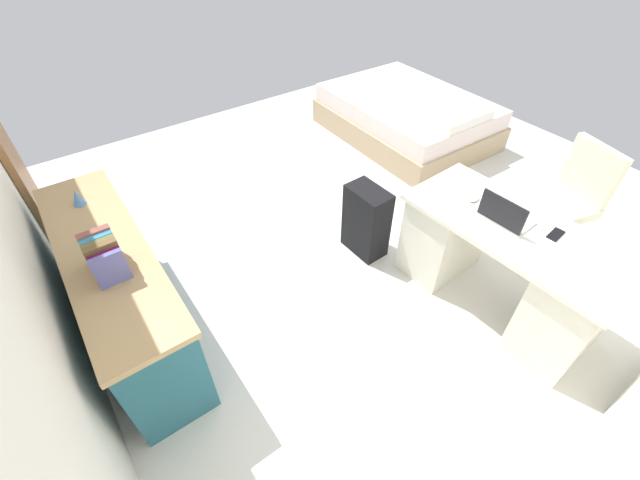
{
  "coord_description": "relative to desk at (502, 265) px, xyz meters",
  "views": [
    {
      "loc": [
        -2.04,
        2.06,
        2.46
      ],
      "look_at": [
        -0.4,
        0.88,
        0.6
      ],
      "focal_mm": 23.05,
      "sensor_mm": 36.0,
      "label": 1
    }
  ],
  "objects": [
    {
      "name": "ground_plane",
      "position": [
        1.16,
        0.15,
        -0.38
      ],
      "size": [
        5.93,
        5.93,
        0.0
      ],
      "primitive_type": "plane",
      "color": "silver"
    },
    {
      "name": "desk",
      "position": [
        0.0,
        0.0,
        0.0
      ],
      "size": [
        1.47,
        0.72,
        0.73
      ],
      "color": "silver",
      "rests_on": "ground_plane"
    },
    {
      "name": "office_chair",
      "position": [
        0.11,
        -0.9,
        0.04
      ],
      "size": [
        0.57,
        0.57,
        0.94
      ],
      "color": "black",
      "rests_on": "ground_plane"
    },
    {
      "name": "credenza",
      "position": [
        1.31,
        2.23,
        0.0
      ],
      "size": [
        1.8,
        0.48,
        0.76
      ],
      "color": "#235B6B",
      "rests_on": "ground_plane"
    },
    {
      "name": "bed",
      "position": [
        2.23,
        -1.31,
        -0.14
      ],
      "size": [
        1.93,
        1.44,
        0.58
      ],
      "color": "tan",
      "rests_on": "ground_plane"
    },
    {
      "name": "suitcase_black",
      "position": [
        0.99,
        0.4,
        -0.08
      ],
      "size": [
        0.37,
        0.23,
        0.61
      ],
      "primitive_type": "cube",
      "rotation": [
        0.0,
        0.0,
        0.03
      ],
      "color": "black",
      "rests_on": "ground_plane"
    },
    {
      "name": "laptop",
      "position": [
        0.09,
        0.03,
        0.4
      ],
      "size": [
        0.32,
        0.23,
        0.21
      ],
      "color": "#B7B7BC",
      "rests_on": "desk"
    },
    {
      "name": "computer_mouse",
      "position": [
        0.36,
        -0.0,
        0.36
      ],
      "size": [
        0.06,
        0.1,
        0.03
      ],
      "primitive_type": "ellipsoid",
      "rotation": [
        0.0,
        0.0,
        0.05
      ],
      "color": "white",
      "rests_on": "desk"
    },
    {
      "name": "cell_phone_near_laptop",
      "position": [
        -0.18,
        -0.13,
        0.35
      ],
      "size": [
        0.08,
        0.14,
        0.01
      ],
      "primitive_type": "cube",
      "rotation": [
        0.0,
        0.0,
        0.11
      ],
      "color": "black",
      "rests_on": "desk"
    },
    {
      "name": "book_row",
      "position": [
        1.11,
        2.23,
        0.49
      ],
      "size": [
        0.27,
        0.17,
        0.23
      ],
      "color": "#585CA0",
      "rests_on": "credenza"
    },
    {
      "name": "figurine_small",
      "position": [
        1.85,
        2.23,
        0.44
      ],
      "size": [
        0.08,
        0.08,
        0.11
      ],
      "primitive_type": "cone",
      "color": "#4C7FBF",
      "rests_on": "credenza"
    }
  ]
}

